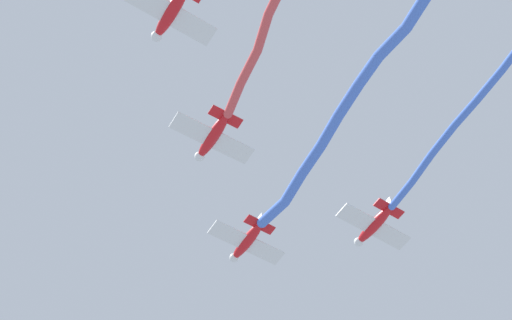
{
  "coord_description": "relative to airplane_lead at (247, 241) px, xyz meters",
  "views": [
    {
      "loc": [
        -29.39,
        40.61,
        1.87
      ],
      "look_at": [
        -9.36,
        9.49,
        57.21
      ],
      "focal_mm": 57.25,
      "sensor_mm": 36.0,
      "label": 1
    }
  ],
  "objects": [
    {
      "name": "smoke_trail_lead",
      "position": [
        -15.74,
        7.95,
        -0.0
      ],
      "size": [
        27.96,
        14.4,
        2.06
      ],
      "color": "#4C75DB"
    },
    {
      "name": "smoke_trail_right_wing",
      "position": [
        -21.38,
        1.17,
        0.49
      ],
      "size": [
        18.32,
        10.55,
        1.31
      ],
      "color": "#4C75DB"
    },
    {
      "name": "airplane_left_wing",
      "position": [
        -3.6,
        10.55,
        0.0
      ],
      "size": [
        5.43,
        6.97,
        1.77
      ],
      "rotation": [
        0.0,
        0.0,
        5.82
      ],
      "color": "red"
    },
    {
      "name": "smoke_trail_left_wing",
      "position": [
        -13.09,
        17.0,
        0.4
      ],
      "size": [
        14.94,
        11.78,
        1.9
      ],
      "color": "#DB4C4C"
    },
    {
      "name": "airplane_slot",
      "position": [
        -7.19,
        21.1,
        -0.3
      ],
      "size": [
        5.45,
        7.01,
        1.77
      ],
      "rotation": [
        0.0,
        0.0,
        5.84
      ],
      "color": "red"
    },
    {
      "name": "airplane_lead",
      "position": [
        0.0,
        0.0,
        0.0
      ],
      "size": [
        5.44,
        7.0,
        1.77
      ],
      "rotation": [
        0.0,
        0.0,
        5.84
      ],
      "color": "red"
    },
    {
      "name": "airplane_right_wing",
      "position": [
        -10.11,
        -4.68,
        0.3
      ],
      "size": [
        5.46,
        7.04,
        1.77
      ],
      "rotation": [
        0.0,
        0.0,
        5.86
      ],
      "color": "red"
    }
  ]
}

